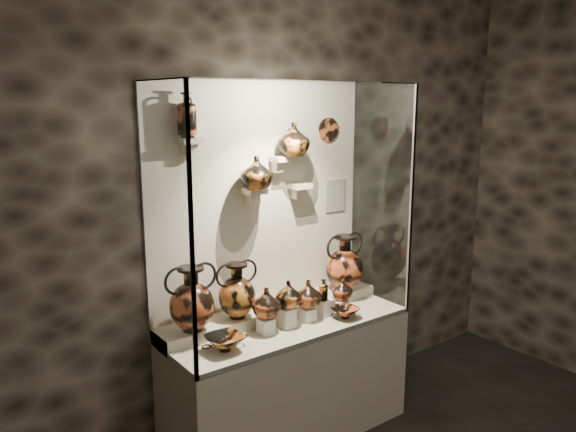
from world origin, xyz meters
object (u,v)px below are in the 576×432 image
(lekythos_small, at_px, (323,289))
(kylix_right, at_px, (345,311))
(amphora_left, at_px, (192,299))
(jug_e, at_px, (342,289))
(kylix_left, at_px, (225,341))
(lekythos_tall, at_px, (187,112))
(ovoid_vase_b, at_px, (294,139))
(amphora_mid, at_px, (237,290))
(jug_b, at_px, (288,294))
(ovoid_vase_a, at_px, (256,173))
(jug_a, at_px, (266,303))
(jug_c, at_px, (308,294))
(amphora_right, at_px, (344,263))

(lekythos_small, relative_size, kylix_right, 0.74)
(amphora_left, height_order, jug_e, amphora_left)
(kylix_left, bearing_deg, lekythos_small, 26.88)
(kylix_right, height_order, lekythos_tall, lekythos_tall)
(lekythos_small, distance_m, ovoid_vase_b, 1.03)
(jug_e, height_order, ovoid_vase_b, ovoid_vase_b)
(amphora_mid, height_order, jug_e, amphora_mid)
(jug_b, height_order, lekythos_tall, lekythos_tall)
(amphora_mid, xyz_separation_m, lekythos_tall, (-0.27, 0.09, 1.14))
(amphora_mid, distance_m, ovoid_vase_a, 0.77)
(lekythos_small, bearing_deg, ovoid_vase_a, 134.09)
(jug_b, bearing_deg, kylix_left, 167.06)
(jug_a, distance_m, jug_c, 0.34)
(lekythos_small, bearing_deg, kylix_left, 171.28)
(amphora_mid, distance_m, amphora_right, 0.92)
(lekythos_small, bearing_deg, jug_a, 164.39)
(amphora_left, distance_m, lekythos_small, 0.91)
(jug_e, height_order, kylix_right, jug_e)
(amphora_right, height_order, kylix_left, amphora_right)
(lekythos_small, distance_m, kylix_left, 0.82)
(lekythos_small, height_order, kylix_left, lekythos_small)
(amphora_left, xyz_separation_m, jug_b, (0.61, -0.17, -0.05))
(jug_a, bearing_deg, amphora_mid, 138.18)
(jug_a, bearing_deg, amphora_left, 176.48)
(ovoid_vase_a, height_order, ovoid_vase_b, ovoid_vase_b)
(amphora_mid, bearing_deg, jug_b, -55.94)
(jug_a, xyz_separation_m, jug_b, (0.17, -0.01, 0.02))
(jug_e, bearing_deg, lekythos_small, -150.58)
(jug_c, height_order, kylix_left, jug_c)
(jug_a, bearing_deg, kylix_right, 3.74)
(lekythos_tall, relative_size, ovoid_vase_a, 1.37)
(jug_e, height_order, lekythos_tall, lekythos_tall)
(jug_e, xyz_separation_m, ovoid_vase_a, (-0.56, 0.23, 0.84))
(jug_c, height_order, lekythos_small, lekythos_small)
(lekythos_small, bearing_deg, amphora_mid, 147.85)
(amphora_left, height_order, ovoid_vase_a, ovoid_vase_a)
(jug_c, height_order, jug_e, jug_c)
(ovoid_vase_a, bearing_deg, lekythos_tall, 172.54)
(lekythos_small, xyz_separation_m, lekythos_tall, (-0.82, 0.29, 1.18))
(jug_b, relative_size, jug_e, 1.17)
(amphora_left, xyz_separation_m, jug_c, (0.78, -0.16, -0.09))
(amphora_mid, distance_m, kylix_right, 0.77)
(kylix_right, bearing_deg, lekythos_tall, 147.43)
(lekythos_tall, bearing_deg, amphora_mid, -29.43)
(jug_a, distance_m, ovoid_vase_a, 0.83)
(amphora_left, xyz_separation_m, kylix_right, (1.00, -0.29, -0.23))
(amphora_right, xyz_separation_m, kylix_left, (-1.17, -0.23, -0.22))
(jug_b, xyz_separation_m, kylix_right, (0.39, -0.12, -0.17))
(jug_a, xyz_separation_m, kylix_left, (-0.35, -0.07, -0.14))
(kylix_right, bearing_deg, jug_e, 46.63)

